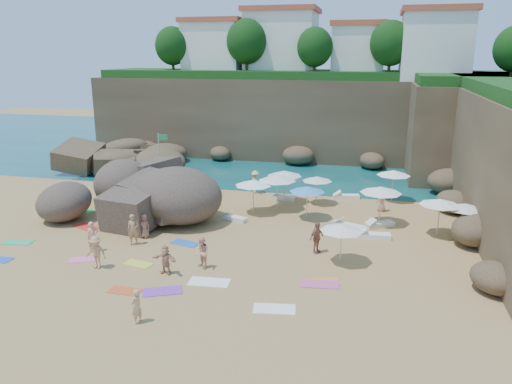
% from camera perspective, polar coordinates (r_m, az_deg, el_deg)
% --- Properties ---
extents(ground, '(120.00, 120.00, 0.00)m').
position_cam_1_polar(ground, '(30.00, -5.08, -4.95)').
color(ground, tan).
rests_on(ground, ground).
extents(seawater, '(120.00, 120.00, 0.00)m').
position_cam_1_polar(seawater, '(58.26, 4.30, 5.20)').
color(seawater, '#0C4751').
rests_on(seawater, ground).
extents(cliff_back, '(44.00, 8.00, 8.00)m').
position_cam_1_polar(cliff_back, '(52.47, 5.67, 8.43)').
color(cliff_back, brown).
rests_on(cliff_back, ground).
extents(cliff_corner, '(10.00, 12.00, 8.00)m').
position_cam_1_polar(cliff_corner, '(47.69, 23.05, 6.55)').
color(cliff_corner, brown).
rests_on(cliff_corner, ground).
extents(rock_promontory, '(12.00, 7.00, 2.00)m').
position_cam_1_polar(rock_promontory, '(48.24, -11.51, 2.73)').
color(rock_promontory, brown).
rests_on(rock_promontory, ground).
extents(clifftop_buildings, '(28.48, 9.48, 7.00)m').
position_cam_1_polar(clifftop_buildings, '(52.74, 7.09, 16.31)').
color(clifftop_buildings, white).
rests_on(clifftop_buildings, cliff_back).
extents(clifftop_trees, '(35.60, 23.82, 4.40)m').
position_cam_1_polar(clifftop_trees, '(46.31, 8.48, 16.39)').
color(clifftop_trees, '#11380F').
rests_on(clifftop_trees, ground).
extents(marina_masts, '(3.10, 0.10, 6.00)m').
position_cam_1_polar(marina_masts, '(62.55, -10.90, 8.46)').
color(marina_masts, white).
rests_on(marina_masts, ground).
extents(rock_outcrop, '(10.29, 8.67, 3.57)m').
position_cam_1_polar(rock_outcrop, '(34.86, -13.55, -2.37)').
color(rock_outcrop, brown).
rests_on(rock_outcrop, ground).
extents(flag_pole, '(0.80, 0.34, 4.23)m').
position_cam_1_polar(flag_pole, '(41.72, -10.86, 4.56)').
color(flag_pole, silver).
rests_on(flag_pole, ground).
extents(parasol_0, '(2.15, 2.15, 2.03)m').
position_cam_1_polar(parasol_0, '(35.74, 7.00, 1.51)').
color(parasol_0, silver).
rests_on(parasol_0, ground).
extents(parasol_1, '(2.50, 2.50, 2.36)m').
position_cam_1_polar(parasol_1, '(35.83, 3.28, 2.14)').
color(parasol_1, silver).
rests_on(parasol_1, ground).
extents(parasol_2, '(2.43, 2.43, 2.29)m').
position_cam_1_polar(parasol_2, '(37.54, 15.46, 2.12)').
color(parasol_2, silver).
rests_on(parasol_2, ground).
extents(parasol_3, '(2.61, 2.61, 2.46)m').
position_cam_1_polar(parasol_3, '(32.08, 14.10, 0.25)').
color(parasol_3, silver).
rests_on(parasol_3, ground).
extents(parasol_5, '(2.60, 2.60, 2.46)m').
position_cam_1_polar(parasol_5, '(34.13, 2.45, 1.62)').
color(parasol_5, silver).
rests_on(parasol_5, ground).
extents(parasol_7, '(2.42, 2.42, 2.29)m').
position_cam_1_polar(parasol_7, '(31.06, 20.31, -1.08)').
color(parasol_7, silver).
rests_on(parasol_7, ground).
extents(parasol_8, '(2.25, 2.25, 2.12)m').
position_cam_1_polar(parasol_8, '(31.25, 22.84, -1.53)').
color(parasol_8, silver).
rests_on(parasol_8, ground).
extents(parasol_9, '(2.47, 2.47, 2.33)m').
position_cam_1_polar(parasol_9, '(33.29, -0.30, 1.07)').
color(parasol_9, silver).
rests_on(parasol_9, ground).
extents(parasol_10, '(2.32, 2.32, 2.19)m').
position_cam_1_polar(parasol_10, '(32.38, 5.88, 0.34)').
color(parasol_10, silver).
rests_on(parasol_10, ground).
extents(parasol_11, '(2.23, 2.23, 2.11)m').
position_cam_1_polar(parasol_11, '(25.76, 9.76, -4.06)').
color(parasol_11, silver).
rests_on(parasol_11, ground).
extents(lounger_0, '(1.97, 0.99, 0.29)m').
position_cam_1_polar(lounger_0, '(37.00, 3.17, -0.66)').
color(lounger_0, silver).
rests_on(lounger_0, ground).
extents(lounger_1, '(2.01, 1.05, 0.30)m').
position_cam_1_polar(lounger_1, '(37.81, 10.27, -0.53)').
color(lounger_1, white).
rests_on(lounger_1, ground).
extents(lounger_2, '(1.90, 1.54, 0.29)m').
position_cam_1_polar(lounger_2, '(32.18, 13.96, -3.64)').
color(lounger_2, silver).
rests_on(lounger_2, ground).
extents(lounger_3, '(1.79, 1.18, 0.27)m').
position_cam_1_polar(lounger_3, '(32.47, -2.40, -3.03)').
color(lounger_3, white).
rests_on(lounger_3, ground).
extents(lounger_4, '(2.10, 1.42, 0.31)m').
position_cam_1_polar(lounger_4, '(31.43, 10.48, -3.88)').
color(lounger_4, white).
rests_on(lounger_4, ground).
extents(lounger_5, '(2.00, 0.87, 0.30)m').
position_cam_1_polar(lounger_5, '(30.17, 13.31, -4.89)').
color(lounger_5, white).
rests_on(lounger_5, ground).
extents(towel_1, '(1.64, 1.25, 0.03)m').
position_cam_1_polar(towel_1, '(28.01, -19.10, -7.30)').
color(towel_1, pink).
rests_on(towel_1, ground).
extents(towel_2, '(1.54, 0.81, 0.03)m').
position_cam_1_polar(towel_2, '(24.00, -14.74, -10.87)').
color(towel_2, '#D65321').
rests_on(towel_2, ground).
extents(towel_3, '(1.80, 1.11, 0.03)m').
position_cam_1_polar(towel_3, '(31.89, -25.57, -5.19)').
color(towel_3, '#32AF6D').
rests_on(towel_3, ground).
extents(towel_4, '(1.59, 1.02, 0.03)m').
position_cam_1_polar(towel_4, '(26.69, -13.30, -7.98)').
color(towel_4, '#D3D939').
rests_on(towel_4, ground).
extents(towel_5, '(2.01, 1.13, 0.03)m').
position_cam_1_polar(towel_5, '(24.14, -5.36, -10.22)').
color(towel_5, white).
rests_on(towel_5, ground).
extents(towel_6, '(1.99, 1.54, 0.03)m').
position_cam_1_polar(towel_6, '(23.59, -10.64, -11.08)').
color(towel_6, purple).
rests_on(towel_6, ground).
extents(towel_7, '(1.96, 1.49, 0.03)m').
position_cam_1_polar(towel_7, '(32.97, -18.82, -3.80)').
color(towel_7, red).
rests_on(towel_7, ground).
extents(towel_8, '(1.78, 1.20, 0.03)m').
position_cam_1_polar(towel_8, '(28.94, -8.10, -5.80)').
color(towel_8, blue).
rests_on(towel_8, ground).
extents(towel_9, '(1.88, 1.11, 0.03)m').
position_cam_1_polar(towel_9, '(24.04, 7.32, -10.39)').
color(towel_9, '#D35292').
rests_on(towel_9, ground).
extents(towel_10, '(1.74, 1.25, 0.03)m').
position_cam_1_polar(towel_10, '(24.28, 7.59, -10.13)').
color(towel_10, gold).
rests_on(towel_10, ground).
extents(towel_11, '(2.13, 1.45, 0.03)m').
position_cam_1_polar(towel_11, '(36.54, -19.17, -1.95)').
color(towel_11, green).
rests_on(towel_11, ground).
extents(towel_12, '(1.88, 1.25, 0.03)m').
position_cam_1_polar(towel_12, '(33.00, -12.53, -3.30)').
color(towel_12, yellow).
rests_on(towel_12, ground).
extents(towel_13, '(1.91, 1.16, 0.03)m').
position_cam_1_polar(towel_13, '(21.77, 2.12, -13.20)').
color(towel_13, white).
rests_on(towel_13, ground).
extents(person_stand_0, '(0.72, 0.73, 1.70)m').
position_cam_1_polar(person_stand_0, '(28.65, -18.16, -4.89)').
color(person_stand_0, tan).
rests_on(person_stand_0, ground).
extents(person_stand_1, '(0.99, 0.89, 1.66)m').
position_cam_1_polar(person_stand_1, '(31.27, -15.93, -3.03)').
color(person_stand_1, tan).
rests_on(person_stand_1, ground).
extents(person_stand_2, '(1.09, 1.19, 1.77)m').
position_cam_1_polar(person_stand_2, '(38.49, -0.08, 1.15)').
color(person_stand_2, '#EAC385').
rests_on(person_stand_2, ground).
extents(person_stand_3, '(0.93, 1.09, 1.75)m').
position_cam_1_polar(person_stand_3, '(27.26, 6.95, -5.19)').
color(person_stand_3, '#A06250').
rests_on(person_stand_3, ground).
extents(person_stand_4, '(0.81, 0.89, 1.61)m').
position_cam_1_polar(person_stand_4, '(35.15, 14.16, -0.88)').
color(person_stand_4, tan).
rests_on(person_stand_4, ground).
extents(person_stand_5, '(1.79, 1.20, 1.88)m').
position_cam_1_polar(person_stand_5, '(37.21, -10.04, 0.48)').
color(person_stand_5, tan).
rests_on(person_stand_5, ground).
extents(person_stand_6, '(0.48, 0.61, 1.46)m').
position_cam_1_polar(person_stand_6, '(21.01, -13.52, -12.58)').
color(person_stand_6, tan).
rests_on(person_stand_6, ground).
extents(person_lie_0, '(1.12, 1.70, 0.44)m').
position_cam_1_polar(person_lie_0, '(26.66, -17.70, -7.86)').
color(person_lie_0, tan).
rests_on(person_lie_0, ground).
extents(person_lie_2, '(0.81, 1.48, 0.38)m').
position_cam_1_polar(person_lie_2, '(30.12, -12.60, -4.80)').
color(person_lie_2, '#99614C').
rests_on(person_lie_2, ground).
extents(person_lie_3, '(1.60, 1.68, 0.39)m').
position_cam_1_polar(person_lie_3, '(25.21, -10.26, -8.79)').
color(person_lie_3, tan).
rests_on(person_lie_3, ground).
extents(person_lie_4, '(1.36, 1.84, 0.42)m').
position_cam_1_polar(person_lie_4, '(29.25, -13.76, -5.47)').
color(person_lie_4, '#A77753').
rests_on(person_lie_4, ground).
extents(person_lie_5, '(1.59, 1.78, 0.62)m').
position_cam_1_polar(person_lie_5, '(25.50, -6.13, -8.05)').
color(person_lie_5, '#EDAB86').
rests_on(person_lie_5, ground).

